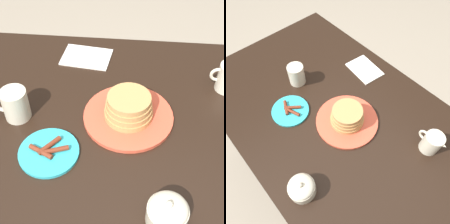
% 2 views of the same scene
% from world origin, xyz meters
% --- Properties ---
extents(dining_table, '(1.37, 0.83, 0.76)m').
position_xyz_m(dining_table, '(0.00, 0.00, 0.63)').
color(dining_table, black).
rests_on(dining_table, ground_plane).
extents(pancake_plate, '(0.27, 0.27, 0.09)m').
position_xyz_m(pancake_plate, '(-0.05, -0.01, 0.79)').
color(pancake_plate, '#DB5138').
rests_on(pancake_plate, dining_table).
extents(side_plate_bacon, '(0.17, 0.17, 0.02)m').
position_xyz_m(side_plate_bacon, '(0.16, 0.15, 0.77)').
color(side_plate_bacon, '#2DADBC').
rests_on(side_plate_bacon, dining_table).
extents(coffee_mug, '(0.11, 0.08, 0.10)m').
position_xyz_m(coffee_mug, '(0.28, 0.02, 0.81)').
color(coffee_mug, beige).
rests_on(coffee_mug, dining_table).
extents(sugar_bowl, '(0.10, 0.10, 0.08)m').
position_xyz_m(sugar_bowl, '(-0.16, 0.31, 0.80)').
color(sugar_bowl, beige).
rests_on(sugar_bowl, dining_table).
extents(napkin, '(0.18, 0.14, 0.01)m').
position_xyz_m(napkin, '(0.12, -0.29, 0.76)').
color(napkin, silver).
rests_on(napkin, dining_table).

